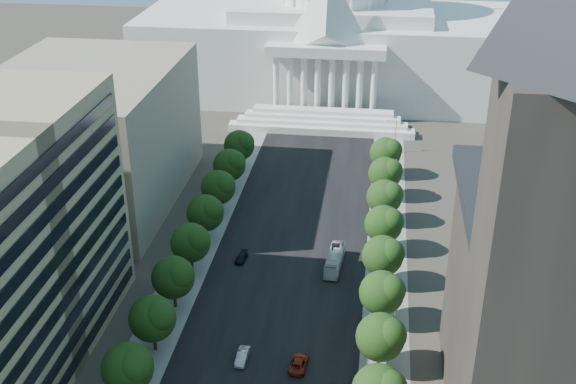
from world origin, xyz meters
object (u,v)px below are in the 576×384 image
at_px(car_red, 299,363).
at_px(car_dark_b, 241,258).
at_px(car_silver, 242,356).
at_px(city_bus, 335,260).

height_order(car_red, car_dark_b, car_red).
distance_m(car_silver, city_bus, 32.16).
height_order(car_silver, city_bus, city_bus).
xyz_separation_m(car_red, car_dark_b, (-14.93, 30.08, -0.13)).
relative_size(car_silver, car_red, 0.86).
distance_m(car_silver, car_dark_b, 30.19).
relative_size(car_dark_b, city_bus, 0.39).
distance_m(car_dark_b, city_bus, 18.34).
distance_m(car_red, car_dark_b, 33.58).
relative_size(car_silver, city_bus, 0.43).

